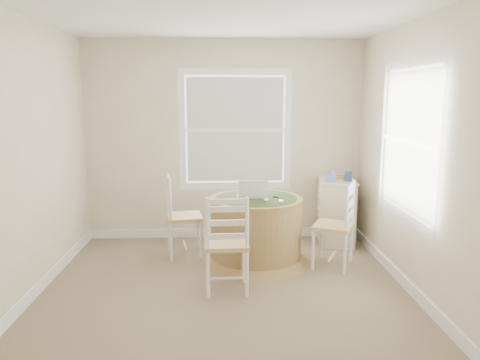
{
  "coord_description": "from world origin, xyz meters",
  "views": [
    {
      "loc": [
        0.01,
        -4.32,
        1.88
      ],
      "look_at": [
        0.17,
        0.45,
        1.02
      ],
      "focal_mm": 35.0,
      "sensor_mm": 36.0,
      "label": 1
    }
  ],
  "objects": [
    {
      "name": "box_blue",
      "position": [
        1.57,
        1.41,
        0.89
      ],
      "size": [
        0.09,
        0.09,
        0.12
      ],
      "primitive_type": "cube",
      "rotation": [
        0.0,
        0.0,
        -0.13
      ],
      "color": "#2F3D8D",
      "rests_on": "corner_chest"
    },
    {
      "name": "corner_chest",
      "position": [
        1.44,
        1.51,
        0.42
      ],
      "size": [
        0.54,
        0.68,
        0.83
      ],
      "rotation": [
        0.0,
        0.0,
        -0.13
      ],
      "color": "beige",
      "rests_on": "ground"
    },
    {
      "name": "box_yellow",
      "position": [
        1.52,
        1.58,
        0.86
      ],
      "size": [
        0.16,
        0.12,
        0.06
      ],
      "primitive_type": "cube",
      "rotation": [
        0.0,
        0.0,
        -0.13
      ],
      "color": "gold",
      "rests_on": "corner_chest"
    },
    {
      "name": "mouse",
      "position": [
        0.46,
        0.7,
        0.76
      ],
      "size": [
        0.08,
        0.11,
        0.03
      ],
      "primitive_type": "ellipsoid",
      "rotation": [
        0.0,
        0.0,
        -0.2
      ],
      "color": "white",
      "rests_on": "round_table"
    },
    {
      "name": "room",
      "position": [
        0.17,
        0.16,
        1.3
      ],
      "size": [
        3.64,
        3.64,
        2.64
      ],
      "color": "#887756",
      "rests_on": "ground"
    },
    {
      "name": "chair_right",
      "position": [
        1.2,
        0.63,
        0.47
      ],
      "size": [
        0.54,
        0.55,
        0.95
      ],
      "primitive_type": null,
      "rotation": [
        0.0,
        0.0,
        -2.01
      ],
      "color": "white",
      "rests_on": "ground"
    },
    {
      "name": "tissue_box",
      "position": [
        1.32,
        1.38,
        0.88
      ],
      "size": [
        0.13,
        0.13,
        0.1
      ],
      "primitive_type": "cube",
      "rotation": [
        0.0,
        0.0,
        -0.13
      ],
      "color": "#5580C4",
      "rests_on": "corner_chest"
    },
    {
      "name": "cup_cream",
      "position": [
        1.43,
        1.64,
        0.87
      ],
      "size": [
        0.07,
        0.07,
        0.09
      ],
      "primitive_type": "cylinder",
      "color": "beige",
      "rests_on": "corner_chest"
    },
    {
      "name": "chair_left",
      "position": [
        -0.47,
        1.09,
        0.47
      ],
      "size": [
        0.47,
        0.48,
        0.95
      ],
      "primitive_type": null,
      "rotation": [
        0.0,
        0.0,
        1.74
      ],
      "color": "white",
      "rests_on": "ground"
    },
    {
      "name": "round_table",
      "position": [
        0.36,
        0.83,
        0.41
      ],
      "size": [
        1.23,
        1.23,
        0.75
      ],
      "rotation": [
        0.0,
        0.0,
        -0.2
      ],
      "color": "olive",
      "rests_on": "ground"
    },
    {
      "name": "keys",
      "position": [
        0.59,
        0.84,
        0.75
      ],
      "size": [
        0.07,
        0.06,
        0.02
      ],
      "primitive_type": "cube",
      "rotation": [
        0.0,
        0.0,
        -0.2
      ],
      "color": "black",
      "rests_on": "round_table"
    },
    {
      "name": "laptop",
      "position": [
        0.32,
        0.85,
        0.78
      ],
      "size": [
        0.33,
        0.29,
        0.23
      ],
      "rotation": [
        0.0,
        0.0,
        3.16
      ],
      "color": "white",
      "rests_on": "round_table"
    },
    {
      "name": "phone",
      "position": [
        0.62,
        0.65,
        0.75
      ],
      "size": [
        0.06,
        0.1,
        0.02
      ],
      "primitive_type": "cube",
      "rotation": [
        0.0,
        0.0,
        -0.2
      ],
      "color": "#B7BABF",
      "rests_on": "round_table"
    },
    {
      "name": "chair_near",
      "position": [
        0.02,
        0.03,
        0.47
      ],
      "size": [
        0.44,
        0.42,
        0.95
      ],
      "primitive_type": null,
      "rotation": [
        0.0,
        0.0,
        3.19
      ],
      "color": "white",
      "rests_on": "ground"
    }
  ]
}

